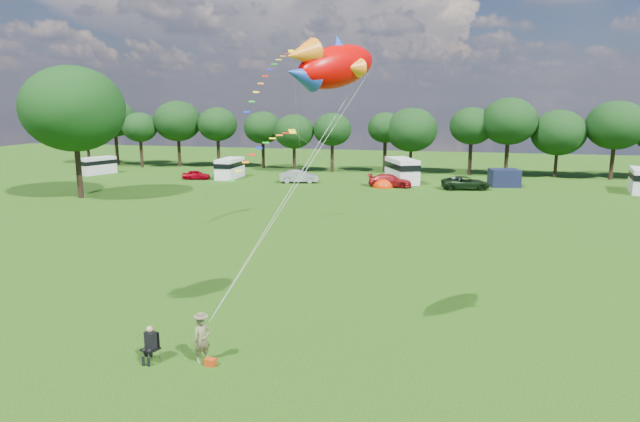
% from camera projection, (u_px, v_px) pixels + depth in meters
% --- Properties ---
extents(ground_plane, '(180.00, 180.00, 0.00)m').
position_uv_depth(ground_plane, '(275.00, 346.00, 21.65)').
color(ground_plane, black).
rests_on(ground_plane, ground).
extents(tree_line, '(102.98, 10.98, 10.27)m').
position_uv_depth(tree_line, '(438.00, 127.00, 71.64)').
color(tree_line, black).
rests_on(tree_line, ground).
extents(big_tree, '(10.00, 10.00, 13.28)m').
position_uv_depth(big_tree, '(73.00, 109.00, 53.26)').
color(big_tree, black).
rests_on(big_tree, ground).
extents(car_a, '(3.77, 2.18, 1.18)m').
position_uv_depth(car_a, '(196.00, 175.00, 68.03)').
color(car_a, '#91000F').
rests_on(car_a, ground).
extents(car_b, '(4.64, 2.52, 1.55)m').
position_uv_depth(car_b, '(299.00, 176.00, 65.22)').
color(car_b, gray).
rests_on(car_b, ground).
extents(car_c, '(4.91, 2.20, 1.45)m').
position_uv_depth(car_c, '(390.00, 181.00, 62.06)').
color(car_c, maroon).
rests_on(car_c, ground).
extents(car_d, '(5.81, 3.47, 1.48)m').
position_uv_depth(car_d, '(466.00, 183.00, 60.26)').
color(car_d, black).
rests_on(car_d, ground).
extents(campervan_a, '(3.62, 5.13, 2.31)m').
position_uv_depth(campervan_a, '(98.00, 165.00, 72.95)').
color(campervan_a, silver).
rests_on(campervan_a, ground).
extents(campervan_b, '(2.28, 5.24, 2.56)m').
position_uv_depth(campervan_b, '(230.00, 167.00, 69.13)').
color(campervan_b, white).
rests_on(campervan_b, ground).
extents(campervan_c, '(4.79, 6.51, 2.94)m').
position_uv_depth(campervan_c, '(402.00, 170.00, 65.29)').
color(campervan_c, white).
rests_on(campervan_c, ground).
extents(tent_orange, '(2.70, 2.96, 2.12)m').
position_uv_depth(tent_orange, '(383.00, 187.00, 62.16)').
color(tent_orange, '#C62600').
rests_on(tent_orange, ground).
extents(tent_greyblue, '(3.20, 3.51, 2.38)m').
position_uv_depth(tent_greyblue, '(455.00, 187.00, 61.78)').
color(tent_greyblue, '#4F5C6B').
rests_on(tent_greyblue, ground).
extents(awning_navy, '(3.66, 3.17, 2.02)m').
position_uv_depth(awning_navy, '(504.00, 178.00, 62.35)').
color(awning_navy, black).
rests_on(awning_navy, ground).
extents(kite_flyer, '(0.76, 0.78, 1.81)m').
position_uv_depth(kite_flyer, '(202.00, 339.00, 20.18)').
color(kite_flyer, brown).
rests_on(kite_flyer, ground).
extents(camp_chair, '(0.71, 0.72, 1.43)m').
position_uv_depth(camp_chair, '(151.00, 340.00, 20.26)').
color(camp_chair, '#99999E').
rests_on(camp_chair, ground).
extents(kite_bag, '(0.43, 0.31, 0.29)m').
position_uv_depth(kite_bag, '(210.00, 362.00, 20.00)').
color(kite_bag, '#AA340D').
rests_on(kite_bag, ground).
extents(fish_kite, '(3.39, 4.12, 2.28)m').
position_uv_depth(fish_kite, '(330.00, 66.00, 18.95)').
color(fish_kite, '#CC0100').
rests_on(fish_kite, ground).
extents(streamer_kite_a, '(3.35, 5.54, 5.76)m').
position_uv_depth(streamer_kite_a, '(273.00, 71.00, 48.41)').
color(streamer_kite_a, yellow).
rests_on(streamer_kite_a, ground).
extents(streamer_kite_b, '(4.29, 4.65, 3.79)m').
position_uv_depth(streamer_kite_b, '(268.00, 146.00, 41.54)').
color(streamer_kite_b, yellow).
rests_on(streamer_kite_b, ground).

